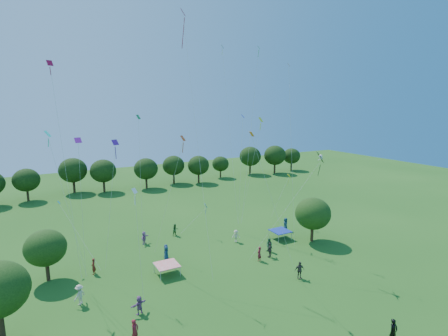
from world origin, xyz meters
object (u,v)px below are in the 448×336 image
(near_tree_east, at_px, (313,214))
(red_high_kite, at_px, (188,57))
(near_tree_north, at_px, (45,248))
(pirate_kite, at_px, (319,159))
(tent_blue, at_px, (280,231))
(tent_red_stripe, at_px, (167,265))
(man_in_black, at_px, (393,331))

(near_tree_east, distance_m, red_high_kite, 23.38)
(near_tree_north, distance_m, pirate_kite, 27.63)
(tent_blue, bearing_deg, red_high_kite, 178.75)
(near_tree_north, distance_m, tent_blue, 26.23)
(tent_red_stripe, bearing_deg, near_tree_north, 156.99)
(near_tree_north, height_order, red_high_kite, red_high_kite)
(tent_red_stripe, xyz_separation_m, red_high_kite, (3.62, 2.33, 20.26))
(tent_blue, relative_size, pirate_kite, 0.21)
(tent_red_stripe, xyz_separation_m, tent_blue, (15.62, 2.07, 0.00))
(near_tree_east, bearing_deg, pirate_kite, -130.88)
(near_tree_east, height_order, man_in_black, near_tree_east)
(tent_blue, height_order, man_in_black, man_in_black)
(man_in_black, distance_m, red_high_kite, 29.14)
(red_high_kite, bearing_deg, near_tree_north, 171.54)
(near_tree_north, relative_size, tent_blue, 2.29)
(pirate_kite, height_order, red_high_kite, red_high_kite)
(man_in_black, bearing_deg, near_tree_north, 135.51)
(man_in_black, relative_size, red_high_kite, 0.07)
(red_high_kite, bearing_deg, tent_red_stripe, -147.17)
(near_tree_east, distance_m, pirate_kite, 10.42)
(near_tree_east, relative_size, tent_red_stripe, 2.50)
(tent_red_stripe, bearing_deg, pirate_kite, -21.88)
(near_tree_north, relative_size, near_tree_east, 0.92)
(near_tree_north, height_order, tent_red_stripe, near_tree_north)
(near_tree_east, height_order, tent_red_stripe, near_tree_east)
(near_tree_east, distance_m, tent_red_stripe, 18.76)
(pirate_kite, bearing_deg, tent_blue, 78.49)
(tent_red_stripe, xyz_separation_m, man_in_black, (10.57, -17.31, -0.12))
(tent_red_stripe, bearing_deg, near_tree_east, -1.26)
(near_tree_north, height_order, tent_blue, near_tree_north)
(tent_red_stripe, distance_m, pirate_kite, 18.31)
(near_tree_north, xyz_separation_m, red_high_kite, (14.01, -2.08, 17.98))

